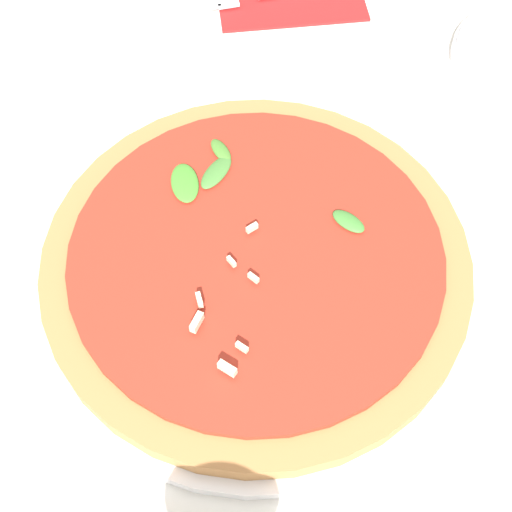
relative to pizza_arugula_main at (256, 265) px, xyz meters
The scene contains 2 objects.
ground_plane 0.04m from the pizza_arugula_main, 14.49° to the right, with size 6.00×6.00×0.00m, color silver.
pizza_arugula_main is the anchor object (origin of this frame).
Camera 1 is at (0.07, 0.29, 0.50)m, focal length 50.00 mm.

